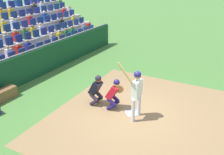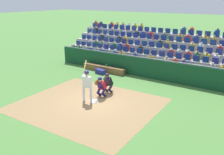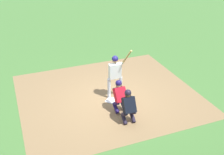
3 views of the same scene
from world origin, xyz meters
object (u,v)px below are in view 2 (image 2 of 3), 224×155
at_px(home_plate_marker, 94,101).
at_px(equipment_duffel_bag, 100,72).
at_px(catcher_crouching, 101,85).
at_px(home_plate_umpire, 108,82).
at_px(batter_at_plate, 87,82).
at_px(water_bottle_on_bench, 106,65).
at_px(dugout_bench, 104,69).

distance_m(home_plate_marker, equipment_duffel_bag, 5.19).
distance_m(catcher_crouching, home_plate_umpire, 0.77).
bearing_deg(batter_at_plate, equipment_duffel_bag, -61.03).
xyz_separation_m(water_bottle_on_bench, equipment_duffel_bag, (0.13, 0.60, -0.38)).
xyz_separation_m(home_plate_umpire, equipment_duffel_bag, (2.71, -2.89, -0.53)).
relative_size(water_bottle_on_bench, equipment_duffel_bag, 0.27).
distance_m(batter_at_plate, dugout_bench, 5.95).
distance_m(home_plate_marker, dugout_bench, 5.78).
distance_m(home_plate_marker, catcher_crouching, 1.00).
relative_size(dugout_bench, equipment_duffel_bag, 4.74).
distance_m(batter_at_plate, catcher_crouching, 1.08).
bearing_deg(water_bottle_on_bench, home_plate_umpire, 126.56).
bearing_deg(home_plate_umpire, home_plate_marker, 93.18).
bearing_deg(home_plate_umpire, catcher_crouching, 92.45).
bearing_deg(home_plate_marker, dugout_bench, -59.62).
bearing_deg(dugout_bench, home_plate_umpire, 129.07).
height_order(catcher_crouching, equipment_duffel_bag, catcher_crouching).
bearing_deg(home_plate_marker, catcher_crouching, -86.05).
height_order(batter_at_plate, water_bottle_on_bench, batter_at_plate).
bearing_deg(batter_at_plate, home_plate_umpire, -94.99).
distance_m(catcher_crouching, water_bottle_on_bench, 4.99).
bearing_deg(home_plate_marker, batter_at_plate, 47.13).
height_order(dugout_bench, water_bottle_on_bench, water_bottle_on_bench).
bearing_deg(home_plate_umpire, water_bottle_on_bench, -53.44).
height_order(dugout_bench, equipment_duffel_bag, dugout_bench).
bearing_deg(home_plate_marker, water_bottle_on_bench, -61.79).
xyz_separation_m(home_plate_marker, catcher_crouching, (0.05, -0.72, 0.69)).
distance_m(catcher_crouching, dugout_bench, 5.16).
relative_size(home_plate_marker, home_plate_umpire, 0.35).
bearing_deg(batter_at_plate, catcher_crouching, -100.73).
distance_m(batter_at_plate, home_plate_umpire, 1.80).
xyz_separation_m(home_plate_marker, water_bottle_on_bench, (2.67, -4.97, 0.53)).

